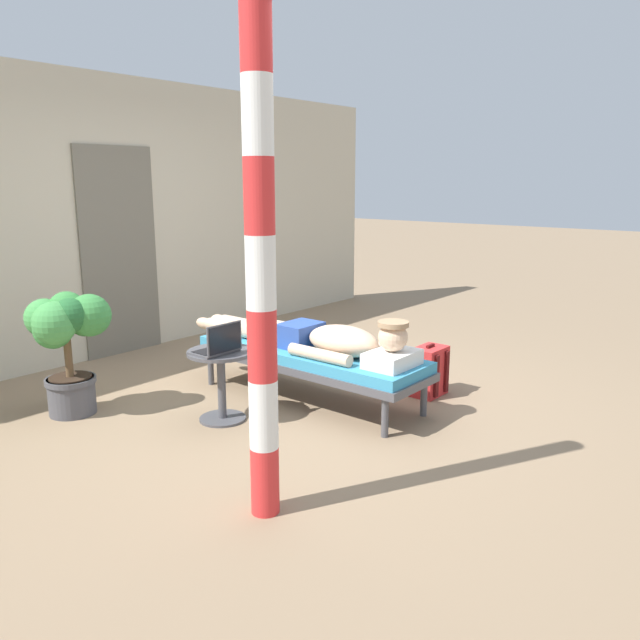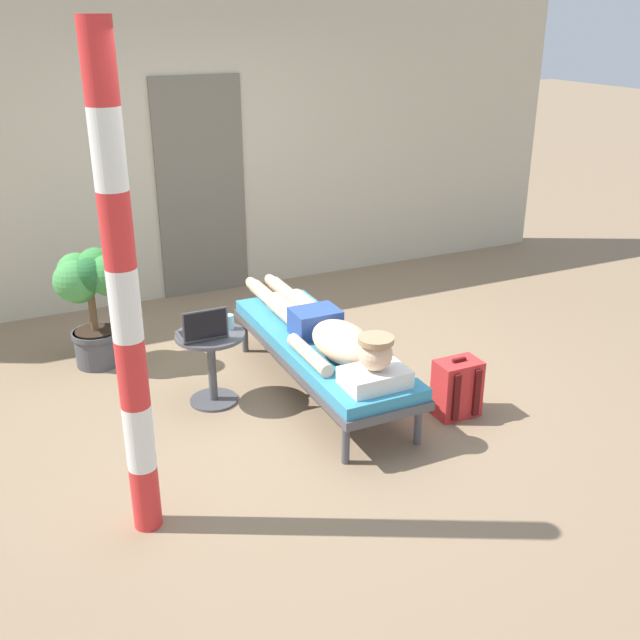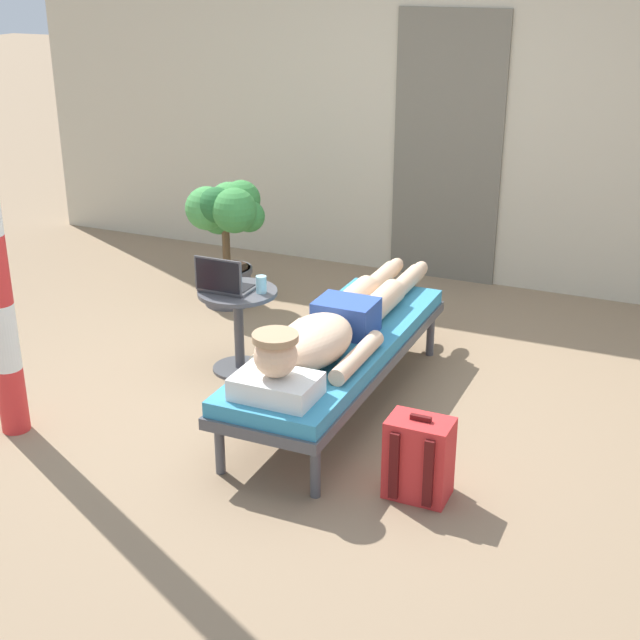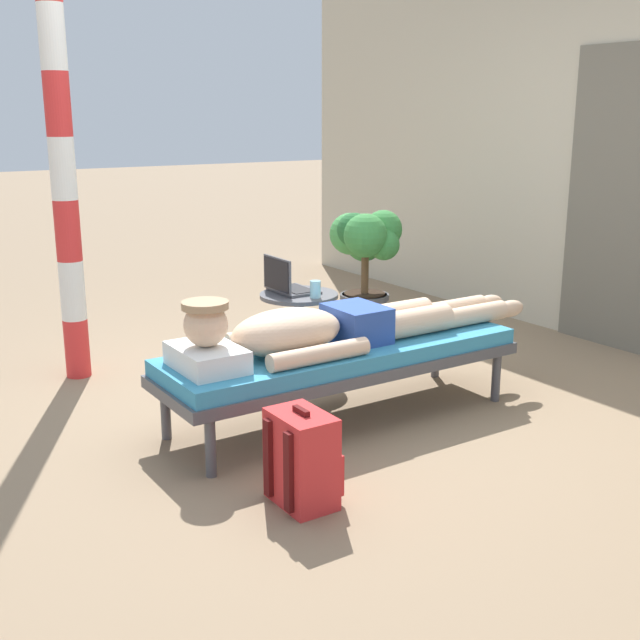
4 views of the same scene
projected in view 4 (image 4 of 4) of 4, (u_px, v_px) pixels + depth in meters
ground_plane at (326, 408)px, 4.44m from camera, size 40.00×40.00×0.00m
house_door_panel at (620, 200)px, 5.38m from camera, size 0.84×0.03×2.04m
lounge_chair at (341, 357)px, 4.20m from camera, size 0.62×1.98×0.42m
person_reclining at (325, 328)px, 4.10m from camera, size 0.53×2.17×0.33m
side_table at (299, 320)px, 4.91m from camera, size 0.48×0.48×0.52m
laptop at (287, 283)px, 4.88m from camera, size 0.31×0.24×0.23m
drink_glass at (315, 289)px, 4.75m from camera, size 0.06×0.06×0.10m
backpack at (302, 459)px, 3.32m from camera, size 0.30×0.26×0.42m
potted_plant at (367, 250)px, 5.87m from camera, size 0.56×0.58×0.91m
porch_post at (63, 169)px, 4.66m from camera, size 0.15×0.15×2.55m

